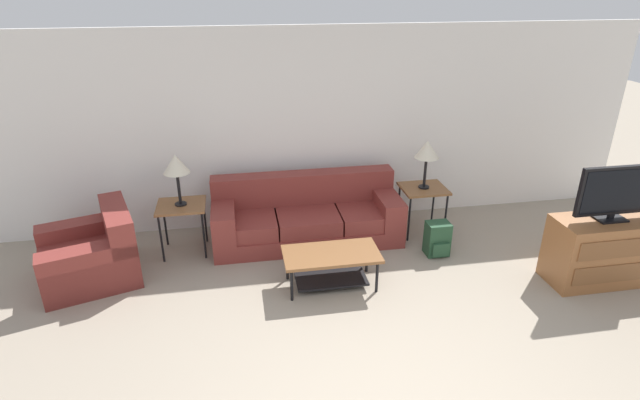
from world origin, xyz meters
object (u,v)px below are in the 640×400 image
at_px(couch, 307,218).
at_px(table_lamp_right, 427,150).
at_px(side_table_left, 182,210).
at_px(table_lamp_left, 176,165).
at_px(side_table_right, 423,192).
at_px(armchair, 93,255).
at_px(tv_console, 602,250).
at_px(television, 617,192).
at_px(coffee_table, 331,261).
at_px(backpack, 437,239).

xyz_separation_m(couch, table_lamp_right, (1.52, -0.07, 0.84)).
distance_m(side_table_left, table_lamp_left, 0.57).
xyz_separation_m(table_lamp_left, table_lamp_right, (3.05, 0.00, 0.00)).
bearing_deg(side_table_right, table_lamp_left, 180.00).
distance_m(armchair, tv_console, 5.64).
relative_size(table_lamp_left, television, 0.70).
distance_m(table_lamp_left, tv_console, 4.86).
height_order(side_table_right, table_lamp_left, table_lamp_left).
height_order(side_table_right, table_lamp_right, table_lamp_right).
xyz_separation_m(armchair, coffee_table, (2.59, -0.63, 0.02)).
bearing_deg(couch, side_table_left, -177.43).
distance_m(coffee_table, side_table_left, 1.95).
distance_m(side_table_right, table_lamp_left, 3.10).
height_order(couch, tv_console, couch).
xyz_separation_m(couch, side_table_left, (-1.52, -0.07, 0.27)).
bearing_deg(couch, side_table_right, -2.57).
relative_size(table_lamp_right, tv_console, 0.55).
height_order(couch, side_table_right, couch).
relative_size(table_lamp_right, television, 0.70).
distance_m(television, backpack, 1.97).
bearing_deg(armchair, side_table_left, 23.44).
bearing_deg(table_lamp_right, coffee_table, -143.57).
bearing_deg(table_lamp_right, side_table_left, 180.00).
bearing_deg(couch, coffee_table, -84.76).
xyz_separation_m(table_lamp_right, backpack, (-0.02, -0.61, -0.93)).
height_order(coffee_table, television, television).
bearing_deg(couch, tv_console, -26.53).
bearing_deg(side_table_right, coffee_table, -143.57).
distance_m(side_table_left, television, 4.83).
distance_m(side_table_left, side_table_right, 3.05).
bearing_deg(couch, television, -26.52).
bearing_deg(backpack, tv_console, -28.84).
bearing_deg(television, backpack, 151.18).
bearing_deg(table_lamp_left, couch, 2.57).
xyz_separation_m(coffee_table, television, (2.95, -0.41, 0.77)).
height_order(side_table_right, tv_console, tv_console).
relative_size(armchair, table_lamp_right, 1.94).
distance_m(table_lamp_left, table_lamp_right, 3.05).
bearing_deg(coffee_table, backpack, 17.53).
distance_m(tv_console, television, 0.70).
height_order(table_lamp_right, tv_console, table_lamp_right).
distance_m(side_table_left, backpack, 3.12).
height_order(couch, television, television).
height_order(armchair, table_lamp_right, table_lamp_right).
relative_size(side_table_left, side_table_right, 1.00).
height_order(armchair, backpack, armchair).
relative_size(armchair, side_table_right, 1.91).
relative_size(side_table_right, television, 0.71).
bearing_deg(table_lamp_left, tv_console, -17.64).
height_order(armchair, tv_console, armchair).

